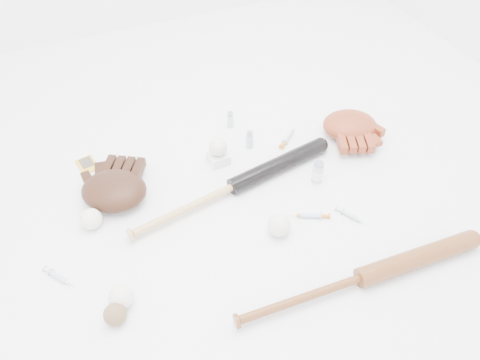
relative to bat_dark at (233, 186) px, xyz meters
name	(u,v)px	position (x,y,z in m)	size (l,w,h in m)	color
bat_dark	(233,186)	(0.00, 0.00, 0.00)	(0.90, 0.07, 0.07)	black
bat_wood	(362,278)	(0.22, -0.53, 0.00)	(0.90, 0.07, 0.07)	brown
glove_dark	(114,190)	(-0.42, 0.14, 0.02)	(0.29, 0.29, 0.10)	black
glove_tan	(350,125)	(0.59, 0.12, 0.02)	(0.27, 0.27, 0.10)	maroon
trading_card	(87,165)	(-0.49, 0.37, -0.03)	(0.07, 0.10, 0.01)	gold
pedestal	(219,158)	(0.01, 0.18, -0.01)	(0.08, 0.08, 0.04)	white
baseball_on_pedestal	(218,147)	(0.01, 0.18, 0.05)	(0.07, 0.07, 0.07)	white
baseball_left	(121,297)	(-0.50, -0.30, 0.01)	(0.08, 0.08, 0.08)	white
baseball_upper	(91,219)	(-0.52, 0.05, 0.01)	(0.08, 0.08, 0.08)	white
baseball_mid	(279,225)	(0.07, -0.24, 0.01)	(0.08, 0.08, 0.08)	white
baseball_aged	(115,314)	(-0.53, -0.35, 0.00)	(0.07, 0.07, 0.07)	brown
syringe_0	(58,277)	(-0.67, -0.13, -0.02)	(0.15, 0.03, 0.02)	#ADBCC6
syringe_1	(310,215)	(0.21, -0.22, -0.02)	(0.16, 0.03, 0.02)	#ADBCC6
syringe_2	(288,137)	(0.33, 0.19, -0.02)	(0.17, 0.03, 0.02)	#ADBCC6
syringe_3	(351,216)	(0.34, -0.28, -0.02)	(0.14, 0.03, 0.02)	#ADBCC6
vial_0	(230,119)	(0.14, 0.37, 0.01)	(0.03, 0.03, 0.08)	silver
vial_1	(344,119)	(0.60, 0.18, 0.00)	(0.03, 0.03, 0.06)	silver
vial_2	(250,140)	(0.16, 0.21, 0.01)	(0.03, 0.03, 0.08)	silver
vial_3	(318,172)	(0.32, -0.07, 0.02)	(0.04, 0.04, 0.10)	silver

